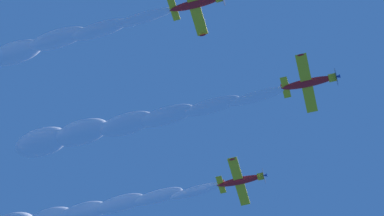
# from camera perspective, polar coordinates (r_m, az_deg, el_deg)

# --- Properties ---
(airplane_lead) EXTENTS (7.69, 6.85, 2.60)m
(airplane_lead) POSITION_cam_1_polar(r_m,az_deg,el_deg) (63.40, 12.43, 2.68)
(airplane_lead) COLOR red
(airplane_left_wingman) EXTENTS (7.69, 6.86, 2.26)m
(airplane_left_wingman) POSITION_cam_1_polar(r_m,az_deg,el_deg) (71.65, 5.32, -7.67)
(airplane_left_wingman) COLOR red
(airplane_right_wingman) EXTENTS (7.69, 6.85, 2.60)m
(airplane_right_wingman) POSITION_cam_1_polar(r_m,az_deg,el_deg) (61.63, 0.60, 11.06)
(airplane_right_wingman) COLOR red
(smoke_trail_lead) EXTENTS (8.88, 34.80, 4.70)m
(smoke_trail_lead) POSITION_cam_1_polar(r_m,az_deg,el_deg) (67.51, -9.41, -2.19)
(smoke_trail_lead) COLOR white
(smoke_trail_left_wingman) EXTENTS (9.14, 34.62, 4.87)m
(smoke_trail_left_wingman) POSITION_cam_1_polar(r_m,az_deg,el_deg) (79.00, -13.32, -11.05)
(smoke_trail_left_wingman) COLOR white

